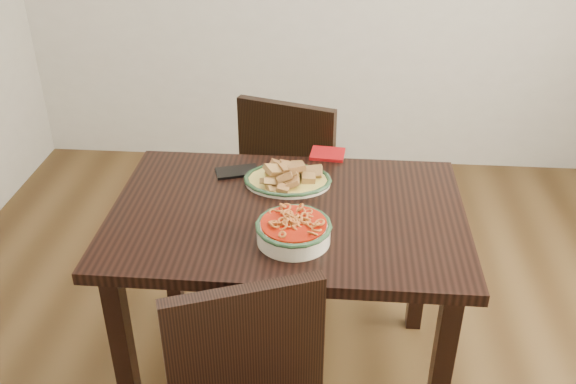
# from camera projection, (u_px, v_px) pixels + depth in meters

# --- Properties ---
(floor) EXTENTS (3.50, 3.50, 0.00)m
(floor) POSITION_uv_depth(u_px,v_px,m) (305.00, 360.00, 2.57)
(floor) COLOR #3C2813
(floor) RESTS_ON ground
(dining_table) EXTENTS (1.18, 0.79, 0.75)m
(dining_table) POSITION_uv_depth(u_px,v_px,m) (288.00, 235.00, 2.19)
(dining_table) COLOR black
(dining_table) RESTS_ON ground
(chair_far) EXTENTS (0.52, 0.52, 0.89)m
(chair_far) POSITION_uv_depth(u_px,v_px,m) (295.00, 176.00, 2.86)
(chair_far) COLOR black
(chair_far) RESTS_ON ground
(fish_plate) EXTENTS (0.31, 0.24, 0.11)m
(fish_plate) POSITION_uv_depth(u_px,v_px,m) (288.00, 172.00, 2.27)
(fish_plate) COLOR beige
(fish_plate) RESTS_ON dining_table
(noodle_bowl) EXTENTS (0.24, 0.24, 0.08)m
(noodle_bowl) POSITION_uv_depth(u_px,v_px,m) (294.00, 229.00, 1.97)
(noodle_bowl) COLOR beige
(noodle_bowl) RESTS_ON dining_table
(smartphone) EXTENTS (0.17, 0.13, 0.01)m
(smartphone) POSITION_uv_depth(u_px,v_px,m) (237.00, 172.00, 2.36)
(smartphone) COLOR black
(smartphone) RESTS_ON dining_table
(napkin) EXTENTS (0.14, 0.12, 0.01)m
(napkin) POSITION_uv_depth(u_px,v_px,m) (328.00, 154.00, 2.48)
(napkin) COLOR #9A0B0D
(napkin) RESTS_ON dining_table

